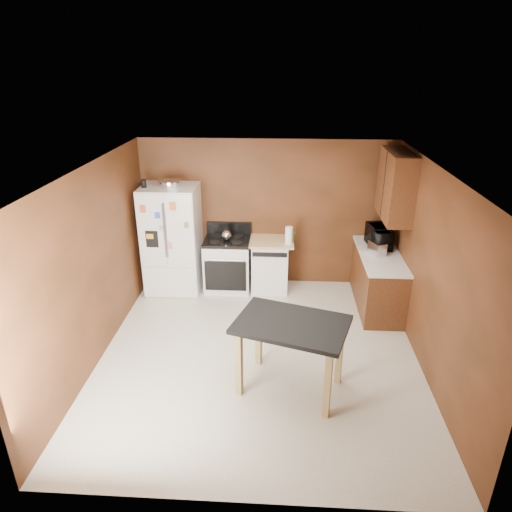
# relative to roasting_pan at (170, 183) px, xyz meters

# --- Properties ---
(floor) EXTENTS (4.50, 4.50, 0.00)m
(floor) POSITION_rel_roasting_pan_xyz_m (1.53, -1.91, -1.85)
(floor) COLOR silver
(floor) RESTS_ON ground
(ceiling) EXTENTS (4.50, 4.50, 0.00)m
(ceiling) POSITION_rel_roasting_pan_xyz_m (1.53, -1.91, 0.65)
(ceiling) COLOR white
(ceiling) RESTS_ON ground
(wall_back) EXTENTS (4.20, 0.00, 4.20)m
(wall_back) POSITION_rel_roasting_pan_xyz_m (1.53, 0.34, -0.60)
(wall_back) COLOR brown
(wall_back) RESTS_ON ground
(wall_front) EXTENTS (4.20, 0.00, 4.20)m
(wall_front) POSITION_rel_roasting_pan_xyz_m (1.53, -4.16, -0.60)
(wall_front) COLOR brown
(wall_front) RESTS_ON ground
(wall_left) EXTENTS (0.00, 4.50, 4.50)m
(wall_left) POSITION_rel_roasting_pan_xyz_m (-0.57, -1.91, -0.60)
(wall_left) COLOR brown
(wall_left) RESTS_ON ground
(wall_right) EXTENTS (0.00, 4.50, 4.50)m
(wall_right) POSITION_rel_roasting_pan_xyz_m (3.63, -1.91, -0.60)
(wall_right) COLOR brown
(wall_right) RESTS_ON ground
(roasting_pan) EXTENTS (0.37, 0.37, 0.09)m
(roasting_pan) POSITION_rel_roasting_pan_xyz_m (0.00, 0.00, 0.00)
(roasting_pan) COLOR silver
(roasting_pan) RESTS_ON refrigerator
(pen_cup) EXTENTS (0.08, 0.08, 0.12)m
(pen_cup) POSITION_rel_roasting_pan_xyz_m (-0.39, -0.13, 0.02)
(pen_cup) COLOR black
(pen_cup) RESTS_ON refrigerator
(kettle) EXTENTS (0.17, 0.17, 0.17)m
(kettle) POSITION_rel_roasting_pan_xyz_m (0.88, -0.02, -0.86)
(kettle) COLOR silver
(kettle) RESTS_ON gas_range
(paper_towel) EXTENTS (0.13, 0.13, 0.28)m
(paper_towel) POSITION_rel_roasting_pan_xyz_m (1.91, -0.09, -0.81)
(paper_towel) COLOR white
(paper_towel) RESTS_ON dishwasher
(green_canister) EXTENTS (0.14, 0.14, 0.12)m
(green_canister) POSITION_rel_roasting_pan_xyz_m (1.95, 0.06, -0.89)
(green_canister) COLOR green
(green_canister) RESTS_ON dishwasher
(toaster) EXTENTS (0.26, 0.32, 0.20)m
(toaster) POSITION_rel_roasting_pan_xyz_m (3.26, -0.47, -0.85)
(toaster) COLOR silver
(toaster) RESTS_ON right_cabinets
(microwave) EXTENTS (0.45, 0.60, 0.30)m
(microwave) POSITION_rel_roasting_pan_xyz_m (3.34, -0.14, -0.79)
(microwave) COLOR black
(microwave) RESTS_ON right_cabinets
(refrigerator) EXTENTS (0.90, 0.80, 1.80)m
(refrigerator) POSITION_rel_roasting_pan_xyz_m (-0.02, -0.04, -0.95)
(refrigerator) COLOR white
(refrigerator) RESTS_ON ground
(gas_range) EXTENTS (0.76, 0.68, 1.10)m
(gas_range) POSITION_rel_roasting_pan_xyz_m (0.89, 0.02, -1.38)
(gas_range) COLOR white
(gas_range) RESTS_ON ground
(dishwasher) EXTENTS (0.78, 0.63, 0.89)m
(dishwasher) POSITION_rel_roasting_pan_xyz_m (1.61, 0.04, -1.39)
(dishwasher) COLOR white
(dishwasher) RESTS_ON ground
(right_cabinets) EXTENTS (0.63, 1.58, 2.45)m
(right_cabinets) POSITION_rel_roasting_pan_xyz_m (3.36, -0.43, -0.94)
(right_cabinets) COLOR brown
(right_cabinets) RESTS_ON ground
(island) EXTENTS (1.45, 1.18, 0.91)m
(island) POSITION_rel_roasting_pan_xyz_m (1.93, -2.56, -1.07)
(island) COLOR black
(island) RESTS_ON ground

